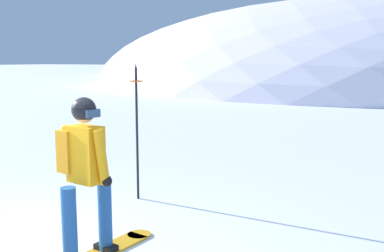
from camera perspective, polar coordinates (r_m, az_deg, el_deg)
ridge_peak_main at (r=39.81m, az=19.40°, el=5.08°), size 43.14×38.82×13.82m
ridge_peak_far at (r=59.96m, az=-2.26°, el=6.56°), size 20.11×18.10×8.74m
snowboarder_main at (r=4.68m, az=-13.73°, el=-6.10°), size 0.65×1.83×1.71m
piste_marker_near at (r=6.56m, az=-7.14°, el=0.39°), size 0.20×0.20×2.03m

